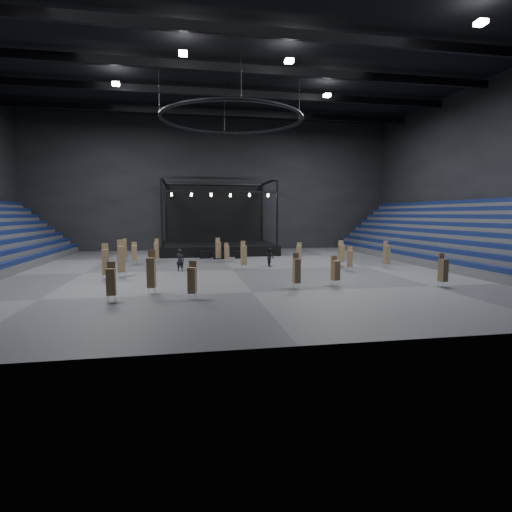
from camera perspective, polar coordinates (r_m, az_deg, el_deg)
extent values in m
plane|color=#4F5052|center=(35.54, -3.39, -1.97)|extent=(50.00, 50.00, 0.00)
cube|color=black|center=(37.55, -3.58, 26.37)|extent=(50.00, 42.00, 0.20)
cube|color=black|center=(56.26, -6.00, 10.12)|extent=(50.00, 0.20, 18.00)
cube|color=black|center=(15.11, 6.52, 21.65)|extent=(50.00, 0.20, 18.00)
cube|color=black|center=(45.68, 30.06, 10.33)|extent=(0.20, 42.00, 18.00)
cube|color=#0E1A40|center=(37.86, -31.77, -0.92)|extent=(0.59, 40.00, 0.40)
cube|color=#4A4A4D|center=(43.51, 25.84, -0.60)|extent=(7.20, 40.00, 0.75)
cube|color=#0E1A40|center=(41.61, 22.22, 0.08)|extent=(0.59, 40.00, 0.40)
cube|color=#4A4A4D|center=(43.74, 26.34, -0.10)|extent=(6.30, 40.00, 1.50)
cube|color=#0E1A40|center=(42.04, 23.29, 1.12)|extent=(0.59, 40.00, 0.40)
cube|color=#4A4A4D|center=(43.98, 26.84, 0.40)|extent=(5.40, 40.00, 2.25)
cube|color=#0E1A40|center=(42.49, 24.35, 2.13)|extent=(0.59, 40.00, 0.40)
cube|color=#4A4A4D|center=(44.22, 27.33, 0.89)|extent=(4.50, 40.00, 3.00)
cube|color=#0E1A40|center=(42.97, 25.38, 3.13)|extent=(0.59, 40.00, 0.40)
cube|color=#4A4A4D|center=(44.47, 27.81, 1.38)|extent=(3.60, 40.00, 3.75)
cube|color=#0E1A40|center=(43.47, 26.40, 4.10)|extent=(0.59, 40.00, 0.40)
cube|color=#4A4A4D|center=(44.72, 28.29, 1.86)|extent=(2.70, 40.00, 4.50)
cube|color=#0E1A40|center=(44.01, 27.39, 5.04)|extent=(0.59, 40.00, 0.40)
cube|color=#4A4A4D|center=(44.98, 28.76, 2.34)|extent=(1.80, 40.00, 5.25)
cube|color=#0E1A40|center=(44.56, 28.36, 5.97)|extent=(0.59, 40.00, 0.40)
cube|color=#4A4A4D|center=(45.25, 29.23, 2.80)|extent=(0.90, 40.00, 6.00)
cube|color=#0E1A40|center=(45.14, 29.31, 6.86)|extent=(0.59, 40.00, 0.40)
cube|color=black|center=(50.81, -5.45, 1.09)|extent=(14.00, 10.00, 1.20)
cube|color=black|center=(55.41, -5.91, 6.25)|extent=(13.30, 0.30, 8.00)
cylinder|color=black|center=(45.92, -13.31, 6.06)|extent=(0.24, 0.24, 7.80)
cylinder|color=black|center=(55.11, -12.79, 6.03)|extent=(0.24, 0.24, 7.80)
cylinder|color=black|center=(47.09, 3.04, 6.21)|extent=(0.24, 0.24, 7.80)
cylinder|color=black|center=(56.09, 0.89, 6.18)|extent=(0.24, 0.24, 7.80)
cube|color=black|center=(46.22, -5.08, 11.04)|extent=(13.40, 0.25, 0.25)
cube|color=black|center=(55.36, -5.94, 10.19)|extent=(13.40, 0.25, 0.25)
cube|color=black|center=(46.11, -5.06, 9.18)|extent=(13.40, 0.20, 0.20)
cylinder|color=white|center=(45.93, -11.98, 8.59)|extent=(0.24, 0.24, 0.35)
cylinder|color=white|center=(45.92, -9.21, 8.64)|extent=(0.24, 0.24, 0.35)
cylinder|color=white|center=(46.01, -6.44, 8.68)|extent=(0.24, 0.24, 0.35)
cylinder|color=white|center=(46.20, -3.68, 8.69)|extent=(0.24, 0.24, 0.35)
cylinder|color=white|center=(46.50, -0.96, 8.68)|extent=(0.24, 0.24, 0.35)
cylinder|color=white|center=(46.90, 1.73, 8.66)|extent=(0.24, 0.24, 0.35)
torus|color=black|center=(36.12, -3.52, 18.92)|extent=(12.30, 12.30, 0.30)
cylinder|color=black|center=(37.90, 6.23, 22.18)|extent=(0.04, 0.04, 5.00)
cylinder|color=black|center=(42.50, -4.54, 20.39)|extent=(0.04, 0.04, 5.00)
cylinder|color=black|center=(36.57, -13.72, 22.65)|extent=(0.04, 0.04, 5.00)
cylinder|color=black|center=(31.11, -2.14, 25.89)|extent=(0.04, 0.04, 5.00)
cube|color=black|center=(30.82, -1.85, 29.49)|extent=(49.00, 0.35, 0.70)
cube|color=black|center=(37.28, -3.57, 25.22)|extent=(49.00, 0.35, 0.70)
cube|color=black|center=(43.91, -4.70, 22.22)|extent=(49.00, 0.35, 0.70)
cube|color=black|center=(51.61, -5.60, 19.73)|extent=(49.00, 0.35, 0.70)
cube|color=white|center=(31.49, 29.46, 27.04)|extent=(0.60, 0.60, 0.25)
cube|color=white|center=(41.10, -19.41, 22.18)|extent=(0.60, 0.60, 0.25)
cube|color=white|center=(43.05, 10.14, 21.65)|extent=(0.60, 0.60, 0.25)
cube|color=white|center=(33.09, -10.38, 26.58)|extent=(0.60, 0.60, 0.25)
cube|color=white|center=(34.07, 4.76, 26.03)|extent=(0.60, 0.60, 0.25)
cube|color=black|center=(45.01, -7.23, 0.19)|extent=(1.31, 0.81, 0.81)
cube|color=black|center=(44.10, -5.29, 0.11)|extent=(1.31, 0.74, 0.84)
cube|color=black|center=(44.52, -2.24, 0.16)|extent=(1.27, 0.79, 0.79)
cylinder|color=silver|center=(40.84, -4.40, -0.68)|extent=(0.03, 0.03, 0.36)
cylinder|color=silver|center=(41.18, -4.45, -0.63)|extent=(0.03, 0.03, 0.36)
cylinder|color=silver|center=(40.88, -3.92, -0.67)|extent=(0.03, 0.03, 0.36)
cylinder|color=silver|center=(41.22, -3.97, -0.62)|extent=(0.03, 0.03, 0.36)
cube|color=#9A7955|center=(40.94, -4.19, 0.53)|extent=(0.49, 0.49, 1.32)
cube|color=#9A7955|center=(41.06, -4.26, 1.40)|extent=(0.42, 0.11, 0.73)
cylinder|color=silver|center=(41.77, -14.24, -0.71)|extent=(0.03, 0.03, 0.36)
cylinder|color=silver|center=(42.10, -14.21, -0.65)|extent=(0.03, 0.03, 0.36)
cylinder|color=silver|center=(41.74, -13.78, -0.70)|extent=(0.03, 0.03, 0.36)
cylinder|color=silver|center=(42.08, -13.75, -0.64)|extent=(0.03, 0.03, 0.36)
cube|color=#9A7955|center=(41.82, -14.03, 0.71)|extent=(0.49, 0.49, 1.68)
cube|color=#9A7955|center=(41.93, -14.00, 1.80)|extent=(0.41, 0.12, 0.92)
cylinder|color=silver|center=(23.74, -20.46, -5.84)|extent=(0.03, 0.03, 0.40)
cylinder|color=silver|center=(24.11, -20.30, -5.65)|extent=(0.03, 0.03, 0.40)
cylinder|color=silver|center=(23.68, -19.55, -5.84)|extent=(0.03, 0.03, 0.40)
cylinder|color=silver|center=(24.04, -19.40, -5.65)|extent=(0.03, 0.03, 0.40)
cube|color=#9A7955|center=(23.72, -20.01, -3.49)|extent=(0.49, 0.49, 1.50)
cube|color=#9A7955|center=(23.82, -20.00, -1.74)|extent=(0.46, 0.07, 0.83)
cylinder|color=silver|center=(39.66, 5.96, -0.88)|extent=(0.03, 0.03, 0.39)
cylinder|color=silver|center=(40.01, 5.81, -0.81)|extent=(0.03, 0.03, 0.39)
cylinder|color=silver|center=(39.76, 6.47, -0.86)|extent=(0.03, 0.03, 0.39)
cylinder|color=silver|center=(40.11, 6.32, -0.80)|extent=(0.03, 0.03, 0.39)
cube|color=#9A7955|center=(39.79, 6.15, 0.44)|extent=(0.61, 0.61, 1.40)
cube|color=#9A7955|center=(39.93, 6.20, 1.40)|extent=(0.43, 0.23, 0.77)
cylinder|color=silver|center=(40.29, -17.26, -0.98)|extent=(0.03, 0.03, 0.43)
cylinder|color=silver|center=(40.69, -17.19, -0.91)|extent=(0.03, 0.03, 0.43)
cylinder|color=silver|center=(40.24, -16.69, -0.97)|extent=(0.03, 0.03, 0.43)
cylinder|color=silver|center=(40.64, -16.62, -0.90)|extent=(0.03, 0.03, 0.43)
cube|color=#9A7955|center=(40.36, -16.98, 0.39)|extent=(0.56, 0.56, 1.47)
cube|color=#9A7955|center=(40.52, -17.00, 1.38)|extent=(0.49, 0.11, 0.81)
cylinder|color=silver|center=(29.57, 25.00, -3.76)|extent=(0.03, 0.03, 0.39)
cylinder|color=silver|center=(29.87, 24.59, -3.65)|extent=(0.03, 0.03, 0.39)
cylinder|color=silver|center=(29.78, 25.59, -3.72)|extent=(0.03, 0.03, 0.39)
cylinder|color=silver|center=(30.08, 25.17, -3.61)|extent=(0.03, 0.03, 0.39)
cube|color=#9A7955|center=(29.69, 25.17, -1.85)|extent=(0.56, 0.56, 1.53)
cube|color=#9A7955|center=(29.73, 24.95, -0.44)|extent=(0.45, 0.16, 0.84)
cylinder|color=silver|center=(41.44, -5.63, -0.57)|extent=(0.03, 0.03, 0.40)
cylinder|color=silver|center=(41.82, -5.68, -0.51)|extent=(0.03, 0.03, 0.40)
cylinder|color=silver|center=(41.48, -5.11, -0.56)|extent=(0.03, 0.03, 0.40)
cylinder|color=silver|center=(41.85, -5.16, -0.50)|extent=(0.03, 0.03, 0.40)
cube|color=#9A7955|center=(41.54, -5.41, 0.88)|extent=(0.55, 0.55, 1.67)
cube|color=#9A7955|center=(41.67, -5.49, 1.98)|extent=(0.46, 0.13, 0.92)
cylinder|color=silver|center=(38.41, 11.91, -1.18)|extent=(0.03, 0.03, 0.41)
cylinder|color=silver|center=(38.77, 11.69, -1.11)|extent=(0.03, 0.03, 0.41)
cylinder|color=silver|center=(38.56, 12.45, -1.16)|extent=(0.03, 0.03, 0.41)
cylinder|color=silver|center=(38.92, 12.23, -1.09)|extent=(0.03, 0.03, 0.41)
cube|color=#9A7955|center=(38.55, 12.10, 0.37)|extent=(0.53, 0.53, 1.62)
cube|color=#9A7955|center=(38.68, 12.03, 1.52)|extent=(0.48, 0.09, 0.89)
cylinder|color=silver|center=(35.45, 13.07, -1.82)|extent=(0.03, 0.03, 0.38)
cylinder|color=silver|center=(35.78, 12.84, -1.75)|extent=(0.03, 0.03, 0.38)
cylinder|color=silver|center=(35.59, 13.60, -1.80)|extent=(0.03, 0.03, 0.38)
cylinder|color=silver|center=(35.92, 13.37, -1.73)|extent=(0.03, 0.03, 0.38)
cube|color=#9A7955|center=(35.58, 13.26, -0.35)|extent=(0.57, 0.57, 1.41)
cube|color=#9A7955|center=(35.70, 13.25, 0.73)|extent=(0.44, 0.18, 0.77)
cylinder|color=silver|center=(31.90, -21.05, -2.90)|extent=(0.03, 0.03, 0.41)
cylinder|color=silver|center=(32.28, -20.92, -2.79)|extent=(0.03, 0.03, 0.41)
cylinder|color=silver|center=(31.83, -20.36, -2.89)|extent=(0.03, 0.03, 0.41)
cylinder|color=silver|center=(32.21, -20.24, -2.78)|extent=(0.03, 0.03, 0.41)
cube|color=#9A7955|center=(31.91, -20.72, -0.81)|extent=(0.55, 0.55, 1.88)
cube|color=#9A7955|center=(32.02, -20.76, 0.81)|extent=(0.48, 0.12, 1.03)
cylinder|color=silver|center=(27.89, 11.03, -3.85)|extent=(0.03, 0.03, 0.39)
cylinder|color=silver|center=(28.23, 10.76, -3.73)|extent=(0.03, 0.03, 0.39)
cylinder|color=silver|center=(28.03, 11.74, -3.82)|extent=(0.03, 0.03, 0.39)
cylinder|color=silver|center=(28.37, 11.46, -3.70)|extent=(0.03, 0.03, 0.39)
cube|color=#9A7955|center=(28.00, 11.28, -2.04)|extent=(0.58, 0.58, 1.33)
cube|color=#9A7955|center=(28.08, 11.07, -0.74)|extent=(0.45, 0.17, 0.73)
cylinder|color=silver|center=(38.16, 17.99, -1.41)|extent=(0.03, 0.03, 0.39)
cylinder|color=silver|center=(38.48, 17.74, -1.34)|extent=(0.03, 0.03, 0.39)
cylinder|color=silver|center=(38.34, 18.48, -1.39)|extent=(0.03, 0.03, 0.39)
cylinder|color=silver|center=(38.65, 18.22, -1.33)|extent=(0.03, 0.03, 0.39)
cube|color=#9A7955|center=(38.29, 18.16, 0.18)|extent=(0.51, 0.51, 1.70)
cube|color=#9A7955|center=(38.38, 18.03, 1.39)|extent=(0.45, 0.11, 0.93)
cylinder|color=silver|center=(23.26, -9.50, -5.81)|extent=(0.03, 0.03, 0.38)
cylinder|color=silver|center=(23.61, -9.51, -5.63)|extent=(0.03, 0.03, 0.38)
cylinder|color=silver|center=(23.27, -8.62, -5.79)|extent=(0.03, 0.03, 0.38)
cylinder|color=silver|center=(23.62, -8.64, -5.62)|extent=(0.03, 0.03, 0.38)
cube|color=#9A7955|center=(23.27, -9.10, -3.45)|extent=(0.56, 0.56, 1.50)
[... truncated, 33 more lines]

